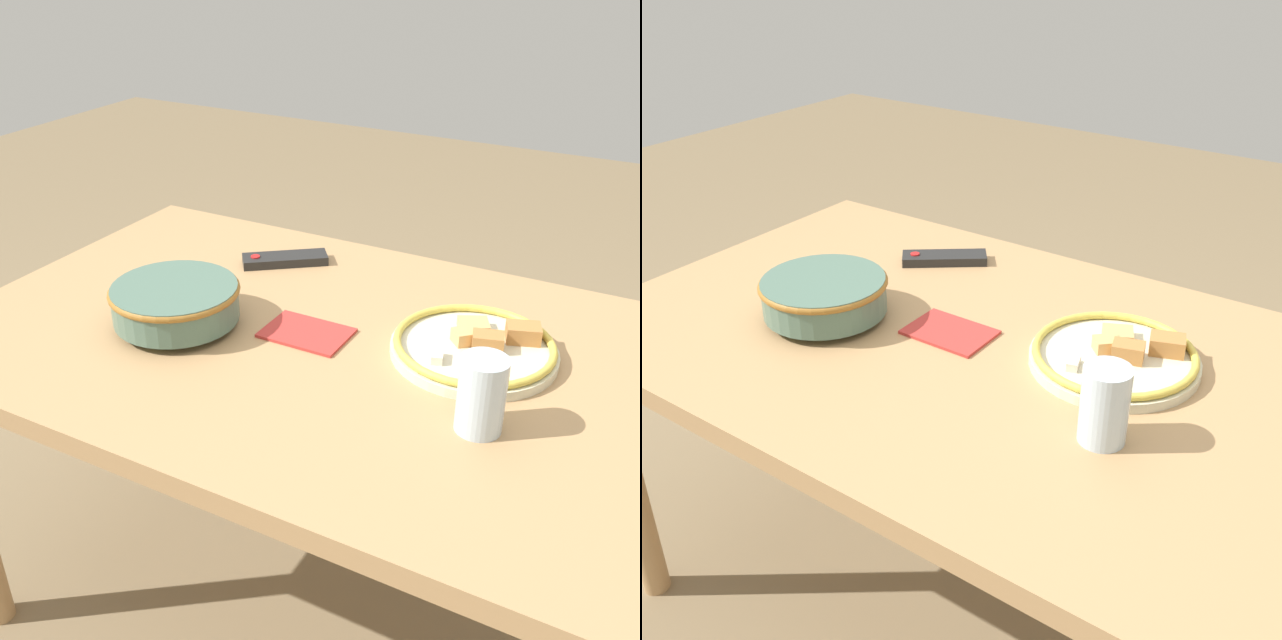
# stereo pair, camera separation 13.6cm
# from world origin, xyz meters

# --- Properties ---
(ground_plane) EXTENTS (8.00, 8.00, 0.00)m
(ground_plane) POSITION_xyz_m (0.00, 0.00, 0.00)
(ground_plane) COLOR #7F6B4C
(dining_table) EXTENTS (1.46, 0.88, 0.71)m
(dining_table) POSITION_xyz_m (0.00, 0.00, 0.63)
(dining_table) COLOR tan
(dining_table) RESTS_ON ground_plane
(noodle_bowl) EXTENTS (0.25, 0.25, 0.08)m
(noodle_bowl) POSITION_xyz_m (-0.30, -0.08, 0.76)
(noodle_bowl) COLOR #4C6B5B
(noodle_bowl) RESTS_ON dining_table
(food_plate) EXTENTS (0.30, 0.30, 0.05)m
(food_plate) POSITION_xyz_m (0.24, 0.08, 0.73)
(food_plate) COLOR beige
(food_plate) RESTS_ON dining_table
(tv_remote) EXTENTS (0.19, 0.16, 0.02)m
(tv_remote) POSITION_xyz_m (-0.26, 0.26, 0.72)
(tv_remote) COLOR black
(tv_remote) RESTS_ON dining_table
(drinking_glass) EXTENTS (0.07, 0.07, 0.12)m
(drinking_glass) POSITION_xyz_m (0.31, -0.13, 0.77)
(drinking_glass) COLOR silver
(drinking_glass) RESTS_ON dining_table
(folded_napkin) EXTENTS (0.16, 0.11, 0.01)m
(folded_napkin) POSITION_xyz_m (-0.06, -0.00, 0.71)
(folded_napkin) COLOR #B2332D
(folded_napkin) RESTS_ON dining_table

